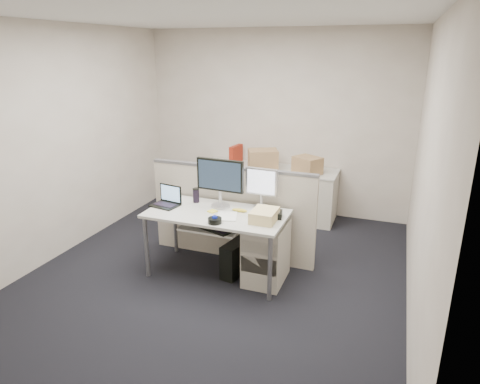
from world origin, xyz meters
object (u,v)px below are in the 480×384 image
at_px(laptop, 165,197).
at_px(desk_phone, 273,214).
at_px(monitor_main, 220,183).
at_px(desk, 217,218).

relative_size(laptop, desk_phone, 1.49).
height_order(monitor_main, laptop, monitor_main).
bearing_deg(monitor_main, desk_phone, -6.12).
height_order(desk, laptop, laptop).
height_order(desk, desk_phone, desk_phone).
xyz_separation_m(monitor_main, desk_phone, (0.63, -0.10, -0.24)).
relative_size(monitor_main, desk_phone, 2.77).
distance_m(laptop, desk_phone, 1.23).
relative_size(monitor_main, laptop, 1.86).
bearing_deg(desk_phone, monitor_main, 159.35).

